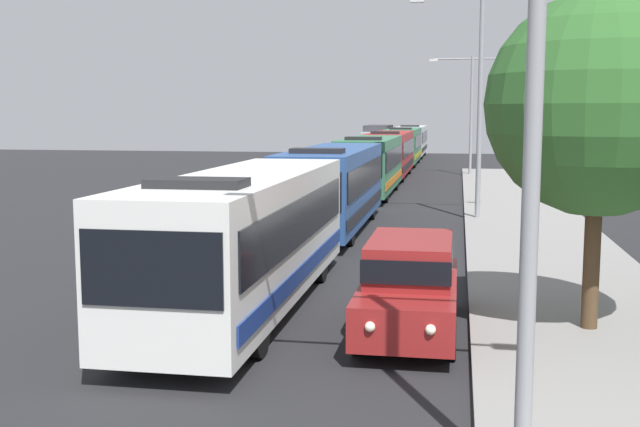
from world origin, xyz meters
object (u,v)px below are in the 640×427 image
(bus_middle, at_px, (371,164))
(streetlamp_near, at_px, (537,18))
(bus_second_in_line, at_px, (333,185))
(bus_tail_end, at_px, (412,140))
(roadside_tree, at_px, (599,105))
(bus_fourth_in_line, at_px, (390,153))
(bus_lead, at_px, (247,234))
(white_suv, at_px, (410,282))
(streetlamp_far, at_px, (472,102))
(box_truck_oncoming, at_px, (378,140))
(streetlamp_mid, at_px, (481,83))
(bus_rear, at_px, (403,145))

(bus_middle, xyz_separation_m, streetlamp_near, (5.40, -32.35, 3.71))
(bus_second_in_line, relative_size, bus_tail_end, 0.98)
(bus_second_in_line, height_order, roadside_tree, roadside_tree)
(bus_second_in_line, distance_m, bus_middle, 12.51)
(bus_fourth_in_line, bearing_deg, bus_second_in_line, -90.00)
(bus_lead, bearing_deg, white_suv, -19.59)
(bus_middle, bearing_deg, bus_second_in_line, -90.00)
(white_suv, relative_size, streetlamp_near, 0.59)
(bus_lead, height_order, streetlamp_near, streetlamp_near)
(bus_lead, bearing_deg, streetlamp_far, 82.07)
(bus_tail_end, bearing_deg, streetlamp_far, -76.62)
(box_truck_oncoming, relative_size, streetlamp_far, 1.04)
(box_truck_oncoming, xyz_separation_m, streetlamp_mid, (8.70, -44.84, 3.85))
(bus_tail_end, bearing_deg, bus_lead, -90.00)
(white_suv, bearing_deg, bus_fourth_in_line, 95.61)
(box_truck_oncoming, distance_m, streetlamp_far, 23.54)
(bus_fourth_in_line, relative_size, streetlamp_near, 1.39)
(bus_tail_end, bearing_deg, bus_rear, -90.00)
(bus_rear, bearing_deg, streetlamp_mid, -80.93)
(bus_fourth_in_line, xyz_separation_m, bus_rear, (-0.00, 12.97, -0.00))
(bus_rear, xyz_separation_m, white_suv, (3.70, -50.65, -0.66))
(bus_fourth_in_line, distance_m, box_truck_oncoming, 24.21)
(bus_lead, height_order, bus_tail_end, same)
(bus_middle, height_order, streetlamp_near, streetlamp_near)
(streetlamp_mid, bearing_deg, bus_fourth_in_line, 104.51)
(bus_middle, distance_m, roadside_tree, 26.65)
(bus_rear, bearing_deg, streetlamp_near, -84.59)
(streetlamp_mid, bearing_deg, bus_rear, 99.07)
(bus_second_in_line, height_order, bus_tail_end, same)
(streetlamp_near, relative_size, roadside_tree, 1.32)
(bus_second_in_line, height_order, bus_rear, same)
(streetlamp_near, bearing_deg, streetlamp_mid, 90.00)
(bus_fourth_in_line, xyz_separation_m, roadside_tree, (7.22, -37.22, 2.83))
(bus_rear, distance_m, streetlamp_near, 57.42)
(white_suv, bearing_deg, streetlamp_near, -75.12)
(white_suv, xyz_separation_m, streetlamp_far, (1.70, 40.05, 4.08))
(roadside_tree, bearing_deg, bus_rear, 98.18)
(white_suv, bearing_deg, bus_middle, 98.11)
(bus_second_in_line, relative_size, box_truck_oncoming, 1.33)
(bus_lead, relative_size, box_truck_oncoming, 1.31)
(bus_lead, relative_size, bus_fourth_in_line, 0.93)
(streetlamp_far, bearing_deg, bus_second_in_line, -101.47)
(roadside_tree, bearing_deg, bus_tail_end, 96.61)
(bus_second_in_line, relative_size, streetlamp_mid, 1.25)
(box_truck_oncoming, relative_size, streetlamp_mid, 0.94)
(bus_tail_end, height_order, streetlamp_near, streetlamp_near)
(white_suv, xyz_separation_m, streetlamp_near, (1.70, -6.40, 4.36))
(bus_rear, relative_size, streetlamp_mid, 1.27)
(bus_fourth_in_line, bearing_deg, streetlamp_mid, -75.49)
(bus_lead, bearing_deg, bus_second_in_line, 90.00)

